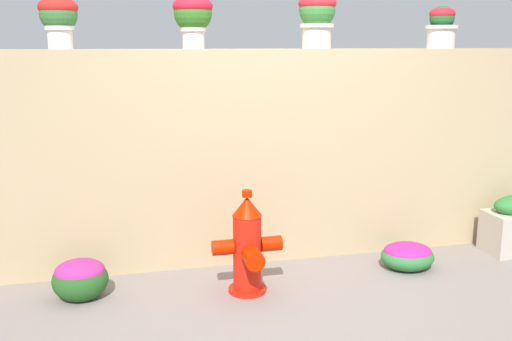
{
  "coord_description": "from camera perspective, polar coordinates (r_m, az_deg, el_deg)",
  "views": [
    {
      "loc": [
        -1.15,
        -3.72,
        1.81
      ],
      "look_at": [
        -0.08,
        0.72,
        0.81
      ],
      "focal_mm": 40.82,
      "sensor_mm": 36.0,
      "label": 1
    }
  ],
  "objects": [
    {
      "name": "fire_hydrant",
      "position": [
        4.29,
        -0.83,
        -7.57
      ],
      "size": [
        0.52,
        0.41,
        0.78
      ],
      "color": "red",
      "rests_on": "ground"
    },
    {
      "name": "potted_plant_4",
      "position": [
        5.4,
        17.73,
        13.39
      ],
      "size": [
        0.28,
        0.28,
        0.36
      ],
      "color": "silver",
      "rests_on": "stone_wall"
    },
    {
      "name": "potted_plant_3",
      "position": [
        4.9,
        6.01,
        15.01
      ],
      "size": [
        0.31,
        0.31,
        0.46
      ],
      "color": "beige",
      "rests_on": "stone_wall"
    },
    {
      "name": "stone_wall",
      "position": [
        4.87,
        0.36,
        1.4
      ],
      "size": [
        6.02,
        0.3,
        1.77
      ],
      "primitive_type": "cube",
      "color": "tan",
      "rests_on": "ground"
    },
    {
      "name": "potted_plant_2",
      "position": [
        4.72,
        -6.2,
        15.02
      ],
      "size": [
        0.31,
        0.31,
        0.42
      ],
      "color": "silver",
      "rests_on": "stone_wall"
    },
    {
      "name": "ground_plane",
      "position": [
        4.3,
        3.37,
        -12.57
      ],
      "size": [
        24.0,
        24.0,
        0.0
      ],
      "primitive_type": "plane",
      "color": "gray"
    },
    {
      "name": "flower_bush_right",
      "position": [
        4.45,
        -16.85,
        -10.0
      ],
      "size": [
        0.4,
        0.36,
        0.31
      ],
      "color": "#235620",
      "rests_on": "ground"
    },
    {
      "name": "potted_plant_1",
      "position": [
        4.69,
        -18.79,
        14.18
      ],
      "size": [
        0.29,
        0.29,
        0.39
      ],
      "color": "silver",
      "rests_on": "stone_wall"
    },
    {
      "name": "flower_bush_left",
      "position": [
        4.98,
        14.63,
        -8.01
      ],
      "size": [
        0.44,
        0.39,
        0.22
      ],
      "color": "#30743A",
      "rests_on": "ground"
    }
  ]
}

